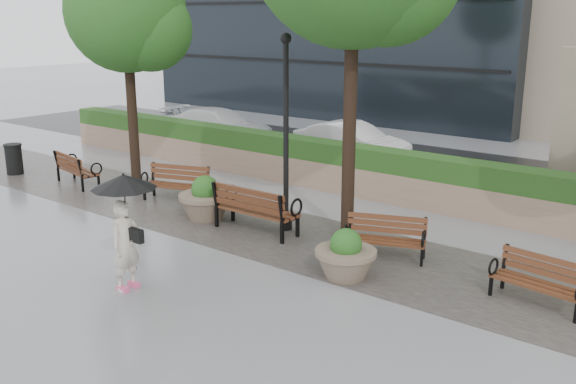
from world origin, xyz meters
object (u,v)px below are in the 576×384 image
Objects in this scene: planter_right at (346,259)px; bench_1 at (176,191)px; car_right at (352,142)px; bench_0 at (78,176)px; trash_bin at (14,160)px; car_left at (219,126)px; pedestrian at (125,221)px; planter_left at (206,202)px; lamppost at (286,146)px; bench_4 at (538,292)px; bench_3 at (385,247)px; bench_2 at (256,219)px.

bench_1 is at bearing 165.78° from planter_right.
car_right is (-5.29, 8.51, 0.29)m from planter_right.
trash_bin is (-2.73, -0.40, 0.17)m from bench_0.
car_left is 2.18× the size of pedestrian.
planter_right is (4.66, -0.98, -0.04)m from planter_left.
bench_0 is 0.41× the size of lamppost.
trash_bin is at bearing -174.54° from lamppost.
bench_1 reaches higher than bench_4.
bench_4 is at bearing -169.72° from bench_0.
bench_3 is (6.48, -0.30, -0.02)m from bench_1.
planter_left is 7.56m from car_right.
bench_2 is at bearing -172.27° from bench_4.
bench_4 is (3.13, -0.31, -0.01)m from bench_3.
bench_4 is at bearing 17.55° from planter_right.
pedestrian is (2.47, -11.30, 0.62)m from car_right.
bench_0 is at bearing -175.61° from lamppost.
lamppost is (7.26, 0.56, 1.68)m from bench_0.
bench_0 reaches higher than trash_bin.
planter_right reaches higher than bench_3.
car_right is at bearing 146.03° from bench_4.
pedestrian reaches higher than bench_2.
lamppost is 4.39m from pedestrian.
pedestrian is at bearing -19.04° from trash_bin.
trash_bin is (-7.96, -0.39, 0.03)m from planter_left.
car_right is (4.60, 7.52, 0.39)m from bench_0.
bench_2 is 6.27m from bench_4.
trash_bin is 10.15m from lamppost.
bench_4 is at bearing -59.07° from pedestrian.
trash_bin is at bearing 170.74° from bench_1.
planter_right is 10.02m from car_right.
car_left is at bearing 143.65° from planter_right.
bench_1 reaches higher than trash_bin.
bench_3 is at bearing -4.65° from lamppost.
car_left reaches higher than trash_bin.
bench_3 is 0.37× the size of car_left.
bench_0 is 9.94m from planter_right.
car_right reaches higher than bench_4.
bench_0 is at bearing -172.46° from bench_4.
planter_left is at bearing -172.35° from bench_4.
bench_3 is 4.75m from planter_left.
car_right reaches higher than planter_right.
trash_bin is 10.79m from car_right.
bench_3 is 13.14m from car_left.
bench_2 is at bearing 2.34° from trash_bin.
pedestrian is (8.30, -10.97, 0.62)m from car_left.
planter_left is 0.61× the size of pedestrian.
planter_right is 0.55× the size of pedestrian.
bench_0 is 0.45× the size of car_right.
planter_left is 0.28× the size of car_left.
pedestrian is at bearing -63.99° from planter_left.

